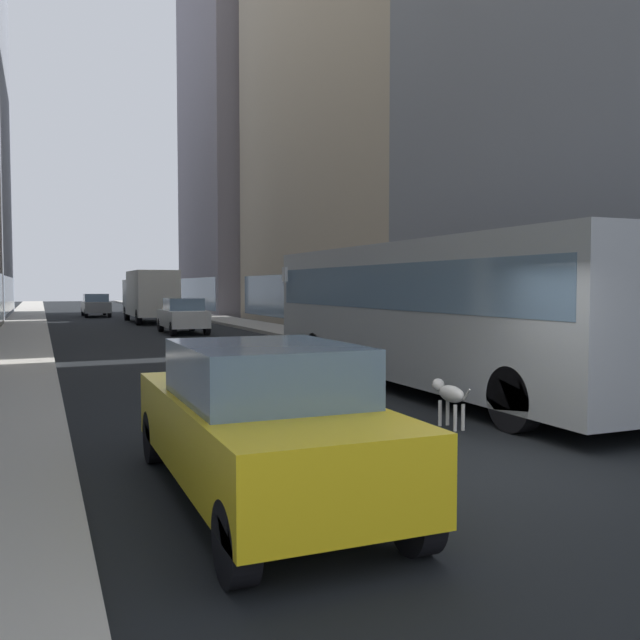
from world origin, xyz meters
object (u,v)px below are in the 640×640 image
(car_white_van, at_px, (183,316))
(box_truck, at_px, (150,295))
(car_grey_wagon, at_px, (96,305))
(car_yellow_taxi, at_px, (260,420))
(transit_bus, at_px, (431,305))
(dalmatian_dog, at_px, (449,394))

(car_white_van, relative_size, box_truck, 0.54)
(car_grey_wagon, bearing_deg, car_yellow_taxi, -92.10)
(car_grey_wagon, height_order, box_truck, box_truck)
(car_grey_wagon, distance_m, box_truck, 9.66)
(transit_bus, distance_m, dalmatian_dog, 4.12)
(transit_bus, distance_m, box_truck, 28.68)
(transit_bus, xyz_separation_m, dalmatian_dog, (-1.83, -3.47, -1.26))
(car_grey_wagon, xyz_separation_m, dalmatian_dog, (2.17, -41.42, -0.31))
(car_yellow_taxi, distance_m, box_truck, 34.64)
(dalmatian_dog, bearing_deg, car_white_van, 89.41)
(transit_bus, relative_size, dalmatian_dog, 11.98)
(car_white_van, height_order, car_grey_wagon, same)
(transit_bus, distance_m, car_grey_wagon, 38.17)
(car_yellow_taxi, height_order, car_grey_wagon, same)
(transit_bus, relative_size, car_white_van, 2.87)
(box_truck, bearing_deg, car_yellow_taxi, -96.63)
(car_white_van, xyz_separation_m, car_yellow_taxi, (-4.00, -24.45, 0.00))
(car_yellow_taxi, xyz_separation_m, box_truck, (4.00, 34.39, 0.84))
(car_yellow_taxi, distance_m, car_grey_wagon, 43.74)
(car_grey_wagon, xyz_separation_m, box_truck, (2.40, -9.31, 0.84))
(car_white_van, bearing_deg, box_truck, 90.00)
(car_yellow_taxi, bearing_deg, dalmatian_dog, 31.26)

